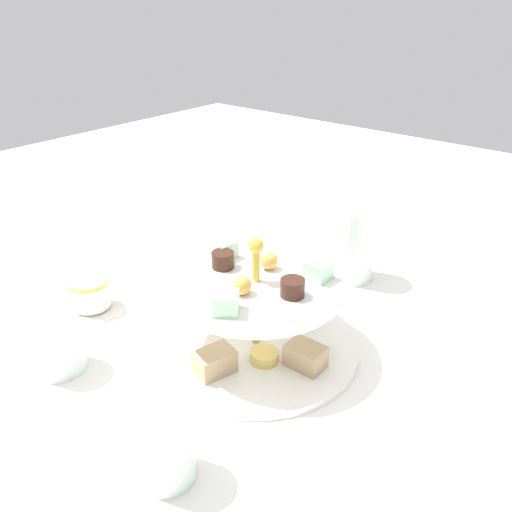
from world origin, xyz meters
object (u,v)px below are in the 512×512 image
object	(u,v)px
tiered_serving_stand	(256,319)
butter_knife_left	(494,431)
water_glass_tall_right	(356,244)
teacup_with_saucer	(91,295)
water_glass_short_left	(57,343)
water_glass_mid_back	(164,444)
butter_knife_right	(191,254)

from	to	relation	value
tiered_serving_stand	butter_knife_left	bearing A→B (deg)	9.24
water_glass_tall_right	teacup_with_saucer	bearing A→B (deg)	-127.18
water_glass_tall_right	water_glass_short_left	bearing A→B (deg)	-110.66
water_glass_short_left	water_glass_mid_back	xyz separation A→B (m)	(0.23, -0.03, 0.00)
water_glass_tall_right	butter_knife_right	bearing A→B (deg)	-157.40
butter_knife_right	tiered_serving_stand	bearing A→B (deg)	91.85
water_glass_tall_right	butter_knife_left	distance (m)	0.37
butter_knife_left	water_glass_mid_back	xyz separation A→B (m)	(-0.24, -0.27, 0.04)
water_glass_mid_back	water_glass_short_left	bearing A→B (deg)	173.44
teacup_with_saucer	butter_knife_left	xyz separation A→B (m)	(0.55, 0.13, -0.02)
water_glass_tall_right	butter_knife_right	distance (m)	0.30
water_glass_tall_right	water_glass_mid_back	size ratio (longest dim) A/B	1.49
tiered_serving_stand	water_glass_mid_back	bearing A→B (deg)	-73.49
butter_knife_left	butter_knife_right	bearing A→B (deg)	67.85
teacup_with_saucer	butter_knife_right	xyz separation A→B (m)	(-0.02, 0.22, -0.02)
water_glass_short_left	tiered_serving_stand	bearing A→B (deg)	49.18
tiered_serving_stand	butter_knife_right	size ratio (longest dim) A/B	1.63
teacup_with_saucer	butter_knife_right	distance (m)	0.23
teacup_with_saucer	water_glass_mid_back	world-z (taller)	water_glass_mid_back
water_glass_mid_back	tiered_serving_stand	bearing A→B (deg)	106.51
butter_knife_left	water_glass_short_left	bearing A→B (deg)	104.42
tiered_serving_stand	water_glass_mid_back	xyz separation A→B (m)	(0.06, -0.22, -0.01)
water_glass_tall_right	butter_knife_left	size ratio (longest dim) A/B	0.74
tiered_serving_stand	water_glass_tall_right	bearing A→B (deg)	89.48
teacup_with_saucer	butter_knife_left	distance (m)	0.57
water_glass_mid_back	teacup_with_saucer	bearing A→B (deg)	156.95
teacup_with_saucer	water_glass_mid_back	distance (m)	0.35
water_glass_tall_right	butter_knife_right	size ratio (longest dim) A/B	0.74
water_glass_tall_right	butter_knife_right	xyz separation A→B (m)	(-0.27, -0.11, -0.06)
butter_knife_right	water_glass_mid_back	bearing A→B (deg)	72.37
water_glass_tall_right	butter_knife_left	world-z (taller)	water_glass_tall_right
teacup_with_saucer	butter_knife_right	bearing A→B (deg)	94.11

